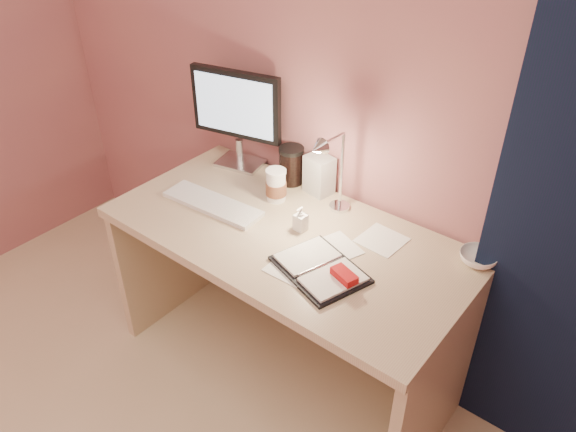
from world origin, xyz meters
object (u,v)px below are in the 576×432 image
Objects in this scene: desk at (298,268)px; desk_lamp at (331,169)px; monitor at (237,110)px; planner at (322,269)px; lotion_bottle at (301,219)px; bowl at (478,258)px; coffee_cup at (276,186)px; product_box at (319,175)px; dark_jar at (291,167)px; keyboard at (213,204)px.

desk_lamp is (0.07, 0.10, 0.45)m from desk.
planner is (0.73, -0.38, -0.25)m from monitor.
lotion_bottle is at bearing -103.11° from desk_lamp.
bowl is 1.35× the size of lotion_bottle.
coffee_cup is 1.03× the size of bowl.
product_box reaches higher than planner.
monitor is at bearing 156.35° from lotion_bottle.
lotion_bottle is 0.67× the size of dark_jar.
coffee_cup is 0.29m from desk_lamp.
monitor is 0.43m from keyboard.
desk is at bearing -61.43° from product_box.
monitor is 1.02× the size of keyboard.
desk_lamp reaches higher than product_box.
lotion_bottle is 0.28× the size of desk_lamp.
bowl is at bearing 15.63° from desk_lamp.
product_box is at bearing 108.23° from desk.
bowl is 0.61m from desk_lamp.
dark_jar is 0.35m from desk_lamp.
keyboard is 0.52m from desk_lamp.
keyboard is at bearing -161.87° from bowl.
desk is 3.24× the size of keyboard.
bowl is at bearing 17.64° from desk.
dark_jar reaches higher than keyboard.
keyboard is 1.03m from bowl.
desk is 0.44m from keyboard.
desk_lamp is at bearing -32.72° from product_box.
keyboard is at bearing -147.47° from desk_lamp.
bowl is 0.65m from lotion_bottle.
coffee_cup reaches higher than desk.
desk is 8.50× the size of product_box.
desk_lamp is (-0.17, 0.28, 0.21)m from planner.
dark_jar is at bearing 65.21° from keyboard.
bowl is at bearing 20.73° from lotion_bottle.
monitor is 0.86m from planner.
desk is 0.71m from bowl.
planner is 0.55m from bowl.
bowl reaches higher than desk.
bowl is 0.81× the size of product_box.
dark_jar is (0.13, 0.34, 0.06)m from keyboard.
desk is 3.95× the size of desk_lamp.
desk_lamp reaches higher than keyboard.
dark_jar is 0.14m from product_box.
monitor is 2.68× the size of product_box.
product_box is 0.46× the size of desk_lamp.
keyboard reaches higher than desk.
dark_jar is at bearing 156.04° from planner.
product_box reaches higher than dark_jar.
product_box is (0.27, 0.35, 0.07)m from keyboard.
dark_jar is (-0.22, 0.22, 0.30)m from desk.
lotion_bottle is (0.38, 0.09, 0.04)m from keyboard.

